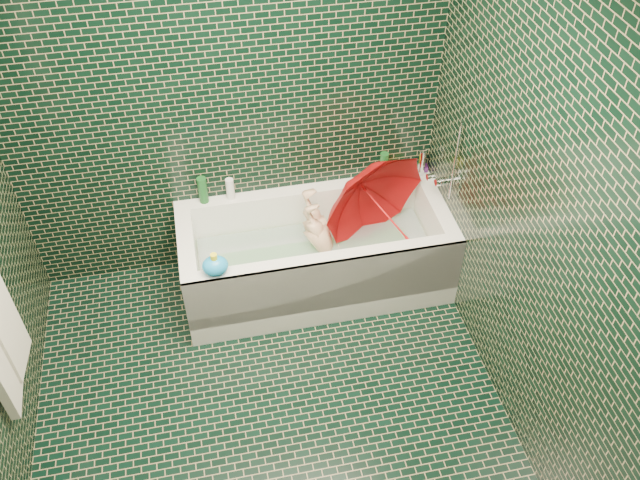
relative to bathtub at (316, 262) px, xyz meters
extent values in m
plane|color=black|center=(-0.45, -1.01, -0.21)|extent=(2.80, 2.80, 0.00)
plane|color=black|center=(-0.45, 0.39, 1.04)|extent=(2.80, 0.00, 2.80)
plane|color=black|center=(0.85, -1.01, 1.04)|extent=(0.00, 2.80, 2.80)
cube|color=white|center=(0.00, 0.02, -0.14)|extent=(1.70, 0.75, 0.15)
cube|color=white|center=(0.00, 0.34, 0.14)|extent=(1.70, 0.10, 0.40)
cube|color=white|center=(0.00, -0.31, 0.14)|extent=(1.70, 0.10, 0.40)
cube|color=white|center=(0.80, 0.02, 0.14)|extent=(0.10, 0.55, 0.40)
cube|color=white|center=(-0.80, 0.02, 0.14)|extent=(0.10, 0.55, 0.40)
cube|color=white|center=(0.00, -0.35, 0.06)|extent=(1.70, 0.02, 0.55)
cube|color=green|center=(0.00, 0.02, -0.06)|extent=(1.35, 0.47, 0.01)
cube|color=silver|center=(0.00, 0.02, 0.09)|extent=(1.48, 0.53, 0.00)
cylinder|color=silver|center=(0.83, 0.02, 0.52)|extent=(0.14, 0.05, 0.05)
cylinder|color=silver|center=(0.75, 0.08, 0.52)|extent=(0.05, 0.04, 0.04)
cylinder|color=silver|center=(0.82, -0.08, 0.74)|extent=(0.01, 0.01, 0.55)
imported|color=#DAAD88|center=(0.06, 0.04, 0.10)|extent=(0.86, 0.42, 0.38)
imported|color=red|center=(0.43, -0.03, 0.37)|extent=(1.05, 1.01, 0.95)
imported|color=white|center=(0.69, 0.30, 0.34)|extent=(0.11, 0.11, 0.22)
imported|color=#511B67|center=(0.80, 0.34, 0.34)|extent=(0.09, 0.09, 0.18)
imported|color=#164E1E|center=(0.74, 0.36, 0.34)|extent=(0.14, 0.14, 0.17)
cylinder|color=#164E1E|center=(0.52, 0.33, 0.44)|extent=(0.07, 0.07, 0.21)
cylinder|color=silver|center=(0.78, 0.33, 0.43)|extent=(0.07, 0.07, 0.19)
cylinder|color=#164E1E|center=(-0.65, 0.35, 0.43)|extent=(0.08, 0.08, 0.18)
cylinder|color=white|center=(-0.48, 0.35, 0.41)|extent=(0.06, 0.06, 0.15)
ellipsoid|color=yellow|center=(0.63, 0.33, 0.38)|extent=(0.11, 0.10, 0.07)
sphere|color=yellow|center=(0.67, 0.34, 0.42)|extent=(0.05, 0.05, 0.05)
cone|color=orange|center=(0.69, 0.34, 0.42)|extent=(0.03, 0.03, 0.02)
ellipsoid|color=#1990E5|center=(-0.64, -0.30, 0.40)|extent=(0.18, 0.17, 0.12)
cylinder|color=yellow|center=(-0.64, -0.30, 0.47)|extent=(0.04, 0.04, 0.04)
camera|label=1|loc=(-0.62, -3.03, 3.14)|focal=38.00mm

